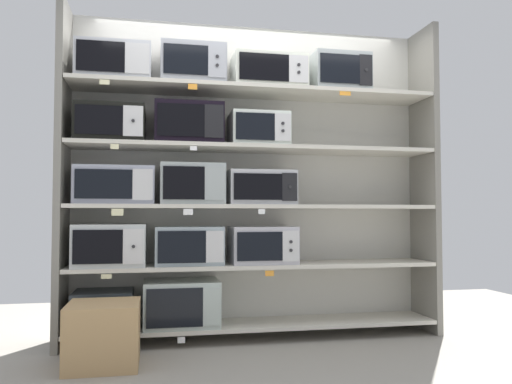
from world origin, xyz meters
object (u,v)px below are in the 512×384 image
at_px(microwave_5, 115,185).
at_px(microwave_13, 268,74).
at_px(microwave_4, 262,245).
at_px(shipping_carton, 103,334).
at_px(microwave_8, 111,125).
at_px(microwave_12, 193,67).
at_px(microwave_9, 188,125).
at_px(microwave_10, 258,130).
at_px(microwave_6, 192,185).
at_px(microwave_2, 110,245).
at_px(microwave_1, 181,303).
at_px(microwave_11, 114,64).
at_px(microwave_14, 338,75).
at_px(microwave_3, 189,246).
at_px(microwave_7, 261,188).

bearing_deg(microwave_5, microwave_13, -0.01).
relative_size(microwave_4, shipping_carton, 1.13).
distance_m(microwave_8, microwave_12, 0.77).
xyz_separation_m(microwave_9, microwave_10, (0.55, -0.00, -0.02)).
height_order(microwave_5, microwave_8, microwave_8).
relative_size(microwave_6, shipping_carton, 1.07).
relative_size(microwave_2, microwave_12, 1.05).
relative_size(microwave_9, microwave_10, 1.14).
distance_m(microwave_4, microwave_9, 1.09).
distance_m(microwave_10, shipping_carton, 1.87).
distance_m(microwave_1, microwave_6, 0.90).
distance_m(microwave_6, microwave_8, 0.75).
bearing_deg(microwave_9, microwave_2, 180.00).
xyz_separation_m(microwave_4, microwave_13, (0.05, -0.00, 1.35)).
xyz_separation_m(microwave_2, microwave_13, (1.20, -0.00, 1.34)).
bearing_deg(microwave_5, microwave_8, -179.91).
bearing_deg(microwave_2, microwave_11, -0.25).
relative_size(microwave_6, microwave_13, 0.83).
height_order(microwave_1, microwave_13, microwave_13).
relative_size(microwave_1, microwave_5, 0.98).
distance_m(microwave_8, microwave_9, 0.57).
distance_m(microwave_6, microwave_14, 1.50).
height_order(microwave_9, microwave_10, microwave_9).
xyz_separation_m(microwave_11, microwave_12, (0.58, 0.00, 0.01)).
xyz_separation_m(microwave_8, microwave_11, (0.02, -0.00, 0.46)).
bearing_deg(microwave_11, microwave_13, -0.00).
relative_size(microwave_3, shipping_carton, 1.14).
relative_size(microwave_3, microwave_5, 0.89).
height_order(microwave_8, microwave_10, microwave_8).
distance_m(microwave_4, microwave_14, 1.52).
height_order(microwave_2, microwave_6, microwave_6).
distance_m(microwave_8, microwave_10, 1.12).
distance_m(microwave_14, shipping_carton, 2.65).
relative_size(microwave_1, microwave_6, 1.17).
distance_m(microwave_5, microwave_6, 0.56).
distance_m(microwave_2, shipping_carton, 0.75).
relative_size(microwave_8, microwave_10, 1.11).
distance_m(microwave_3, microwave_13, 1.49).
bearing_deg(microwave_9, microwave_3, -0.69).
relative_size(microwave_1, microwave_9, 1.10).
relative_size(microwave_1, microwave_10, 1.24).
xyz_separation_m(microwave_2, microwave_14, (1.78, 0.00, 1.37)).
xyz_separation_m(microwave_1, microwave_3, (0.05, 0.00, 0.43)).
bearing_deg(microwave_4, microwave_10, -179.70).
relative_size(microwave_5, microwave_9, 1.12).
bearing_deg(microwave_7, microwave_6, -179.99).
bearing_deg(microwave_12, microwave_9, -179.71).
bearing_deg(microwave_2, microwave_3, -0.02).
relative_size(microwave_5, microwave_8, 1.15).
xyz_separation_m(microwave_2, microwave_7, (1.13, 0.00, 0.43)).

